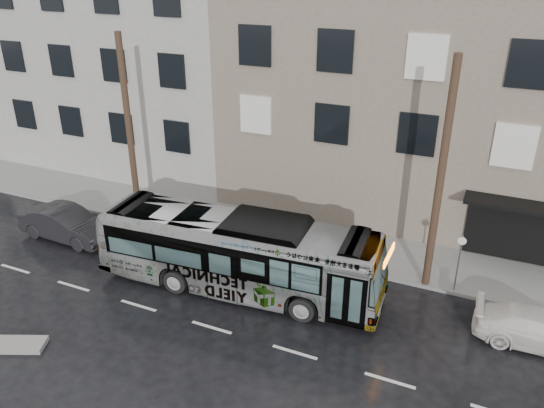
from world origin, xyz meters
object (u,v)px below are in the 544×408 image
(utility_pole_rear, at_px, (129,132))
(bus, at_px, (238,253))
(dark_sedan, at_px, (66,224))
(sign_post, at_px, (458,263))
(utility_pole_front, at_px, (440,179))
(white_sedan, at_px, (540,329))

(utility_pole_rear, distance_m, bus, 8.45)
(bus, xyz_separation_m, dark_sedan, (-9.21, 0.36, -0.82))
(bus, bearing_deg, sign_post, -72.08)
(utility_pole_front, bearing_deg, bus, -155.15)
(bus, relative_size, dark_sedan, 2.45)
(utility_pole_rear, distance_m, dark_sedan, 5.17)
(utility_pole_front, relative_size, dark_sedan, 1.94)
(utility_pole_front, bearing_deg, dark_sedan, -170.15)
(utility_pole_front, height_order, dark_sedan, utility_pole_front)
(utility_pole_front, relative_size, bus, 0.79)
(utility_pole_front, relative_size, sign_post, 3.75)
(sign_post, xyz_separation_m, white_sedan, (2.98, -2.01, -0.73))
(utility_pole_front, xyz_separation_m, dark_sedan, (-15.99, -2.78, -3.89))
(bus, height_order, white_sedan, bus)
(utility_pole_front, distance_m, bus, 8.08)
(bus, xyz_separation_m, white_sedan, (10.86, 1.13, -0.96))
(sign_post, distance_m, dark_sedan, 17.32)
(utility_pole_front, xyz_separation_m, sign_post, (1.10, 0.00, -3.30))
(white_sedan, bearing_deg, dark_sedan, 89.49)
(sign_post, bearing_deg, utility_pole_front, 180.00)
(dark_sedan, bearing_deg, utility_pole_front, -78.48)
(white_sedan, xyz_separation_m, dark_sedan, (-20.07, -0.77, 0.14))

